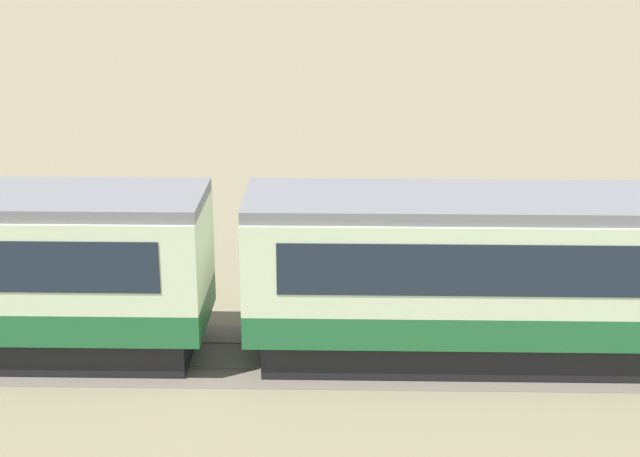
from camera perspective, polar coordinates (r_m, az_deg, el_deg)
name	(u,v)px	position (r m, az deg, el deg)	size (l,w,h in m)	color
passenger_train	(237,268)	(23.99, -4.84, -2.32)	(87.18, 3.15, 4.22)	#1E6033
railway_track	(368,356)	(24.79, 2.80, -7.43)	(154.92, 3.60, 0.04)	#665B51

